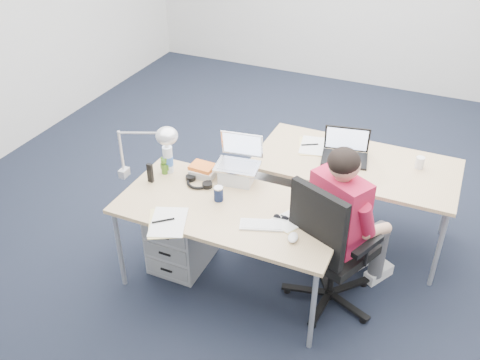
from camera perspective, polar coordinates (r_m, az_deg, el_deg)
name	(u,v)px	position (r m, az deg, el deg)	size (l,w,h in m)	color
floor	(263,224)	(4.82, 2.45, -4.68)	(7.00, 7.00, 0.00)	black
room	(268,36)	(3.99, 3.05, 15.04)	(6.02, 7.02, 2.80)	beige
desk_near	(230,212)	(3.81, -1.07, -3.41)	(1.60, 0.80, 0.73)	tan
desk_far	(355,167)	(4.40, 12.21, 1.32)	(1.60, 0.80, 0.73)	tan
office_chair	(329,269)	(3.96, 9.52, -9.38)	(0.90, 0.90, 1.09)	black
seated_person	(350,222)	(3.86, 11.64, -4.42)	(0.63, 0.76, 1.28)	#B91A3D
drawer_pedestal_near	(182,235)	(4.28, -6.22, -5.82)	(0.40, 0.50, 0.55)	#B0B3B6
drawer_pedestal_far	(277,201)	(4.63, 4.00, -2.24)	(0.40, 0.50, 0.55)	#B0B3B6
silver_laptop	(237,161)	(3.97, -0.30, 2.05)	(0.32, 0.25, 0.34)	silver
wireless_keyboard	(262,225)	(3.61, 2.32, -4.80)	(0.29, 0.12, 0.01)	white
computer_mouse	(293,238)	(3.50, 5.67, -6.14)	(0.07, 0.11, 0.04)	white
headphones	(199,181)	(4.03, -4.41, -0.14)	(0.24, 0.19, 0.04)	black
can_koozie	(219,194)	(3.82, -2.30, -1.46)	(0.07, 0.07, 0.11)	#152042
water_bottle	(168,157)	(4.14, -7.70, 2.40)	(0.08, 0.08, 0.25)	silver
bear_figurine	(164,165)	(4.15, -8.06, 1.57)	(0.08, 0.06, 0.14)	#2F671B
book_stack	(203,170)	(4.11, -3.99, 1.03)	(0.20, 0.15, 0.09)	silver
cordless_phone	(150,173)	(4.06, -9.56, 0.75)	(0.04, 0.03, 0.16)	black
papers_left	(166,223)	(3.66, -7.88, -4.54)	(0.23, 0.33, 0.01)	#E9D386
papers_right	(291,220)	(3.67, 5.46, -4.25)	(0.18, 0.26, 0.01)	#E9D386
sunglasses	(281,218)	(3.67, 4.39, -4.05)	(0.11, 0.05, 0.02)	black
desk_lamp	(139,151)	(3.99, -10.76, 3.10)	(0.47, 0.17, 0.53)	silver
dark_laptop	(346,146)	(4.33, 11.24, 3.58)	(0.36, 0.35, 0.26)	black
far_cup	(420,163)	(4.42, 18.63, 1.77)	(0.07, 0.07, 0.10)	white
far_papers	(312,146)	(4.54, 7.70, 3.59)	(0.22, 0.31, 0.01)	white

